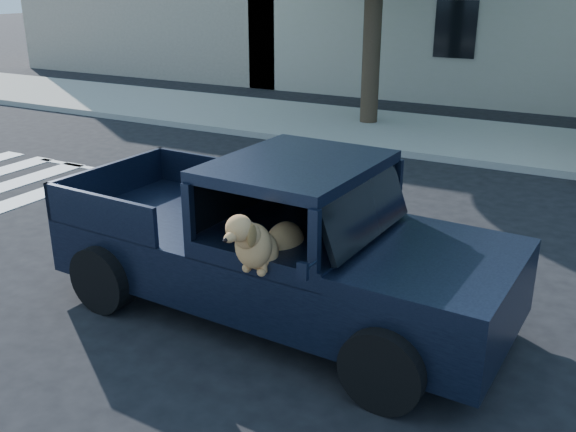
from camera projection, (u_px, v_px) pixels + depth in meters
ground at (377, 344)px, 6.63m from camera, size 120.00×120.00×0.00m
far_sidewalk at (530, 146)px, 14.17m from camera, size 60.00×4.00×0.15m
pickup_truck at (270, 261)px, 7.10m from camera, size 5.15×2.70×1.81m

